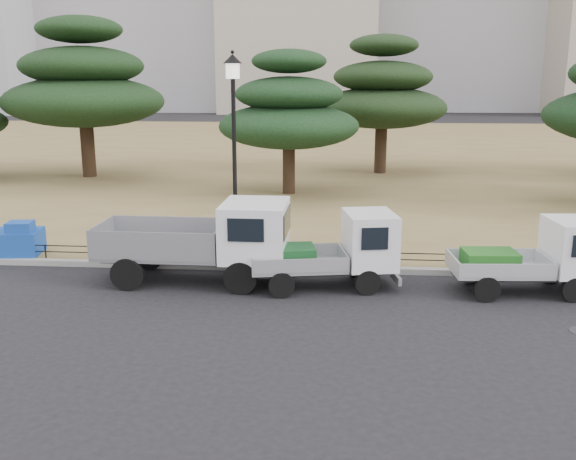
# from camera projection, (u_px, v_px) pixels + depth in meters

# --- Properties ---
(ground) EXTENTS (220.00, 220.00, 0.00)m
(ground) POSITION_uv_depth(u_px,v_px,m) (281.00, 303.00, 15.11)
(ground) COLOR black
(lawn) EXTENTS (120.00, 56.00, 0.15)m
(lawn) POSITION_uv_depth(u_px,v_px,m) (321.00, 152.00, 44.74)
(lawn) COLOR olive
(lawn) RESTS_ON ground
(curb) EXTENTS (120.00, 0.25, 0.16)m
(curb) POSITION_uv_depth(u_px,v_px,m) (290.00, 268.00, 17.61)
(curb) COLOR gray
(curb) RESTS_ON ground
(truck_large) EXTENTS (4.89, 2.03, 2.12)m
(truck_large) POSITION_uv_depth(u_px,v_px,m) (205.00, 238.00, 16.45)
(truck_large) COLOR black
(truck_large) RESTS_ON ground
(truck_kei_front) EXTENTS (3.80, 2.13, 1.90)m
(truck_kei_front) POSITION_uv_depth(u_px,v_px,m) (335.00, 251.00, 16.09)
(truck_kei_front) COLOR black
(truck_kei_front) RESTS_ON ground
(truck_kei_rear) EXTENTS (3.61, 1.77, 1.84)m
(truck_kei_rear) POSITION_uv_depth(u_px,v_px,m) (537.00, 257.00, 15.66)
(truck_kei_rear) COLOR black
(truck_kei_rear) RESTS_ON ground
(street_lamp) EXTENTS (0.50, 0.50, 5.63)m
(street_lamp) POSITION_uv_depth(u_px,v_px,m) (234.00, 125.00, 17.12)
(street_lamp) COLOR black
(street_lamp) RESTS_ON lawn
(pipe_fence) EXTENTS (38.00, 0.04, 0.40)m
(pipe_fence) POSITION_uv_depth(u_px,v_px,m) (290.00, 254.00, 17.67)
(pipe_fence) COLOR black
(pipe_fence) RESTS_ON lawn
(tarp_pile) EXTENTS (1.65, 1.31, 1.00)m
(tarp_pile) POSITION_uv_depth(u_px,v_px,m) (15.00, 241.00, 18.66)
(tarp_pile) COLOR #1649AF
(tarp_pile) RESTS_ON lawn
(pine_west_near) EXTENTS (7.98, 7.98, 7.98)m
(pine_west_near) POSITION_uv_depth(u_px,v_px,m) (83.00, 86.00, 32.18)
(pine_west_near) COLOR black
(pine_west_near) RESTS_ON lawn
(pine_center_left) EXTENTS (6.10, 6.10, 6.20)m
(pine_center_left) POSITION_uv_depth(u_px,v_px,m) (289.00, 112.00, 27.63)
(pine_center_left) COLOR black
(pine_center_left) RESTS_ON lawn
(pine_center_right) EXTENTS (6.77, 6.77, 7.18)m
(pine_center_right) POSITION_uv_depth(u_px,v_px,m) (382.00, 94.00, 33.56)
(pine_center_right) COLOR black
(pine_center_right) RESTS_ON lawn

